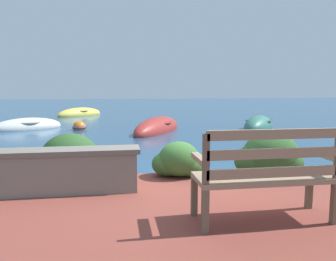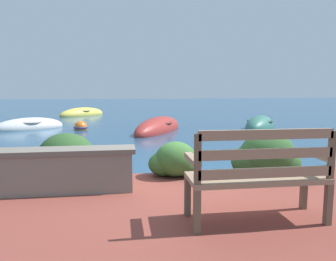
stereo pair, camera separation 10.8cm
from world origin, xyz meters
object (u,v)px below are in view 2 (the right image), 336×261
Objects in this scene: rowboat_mid at (260,127)px; rowboat_far at (29,127)px; rowboat_outer at (82,114)px; park_bench at (259,173)px; rowboat_nearest at (158,129)px; mooring_buoy at (81,127)px.

rowboat_far is at bearing 117.82° from rowboat_mid.
rowboat_mid is at bearing -89.19° from rowboat_outer.
rowboat_mid is (3.75, 8.45, -0.63)m from park_bench.
mooring_buoy is at bearing -78.10° from rowboat_nearest.
park_bench is at bearing -73.37° from mooring_buoy.
rowboat_far is (-4.67, 1.40, -0.01)m from rowboat_nearest.
rowboat_outer reaches higher than mooring_buoy.
park_bench is at bearing -167.13° from rowboat_mid.
rowboat_mid is at bearing -42.44° from rowboat_far.
mooring_buoy is (-2.74, 0.82, 0.01)m from rowboat_nearest.
park_bench is 10.86m from rowboat_far.
rowboat_mid is 8.54m from rowboat_far.
park_bench is 9.62m from mooring_buoy.
rowboat_mid is 0.91× the size of rowboat_outer.
rowboat_far is at bearing 112.17° from park_bench.
rowboat_mid is at bearing -6.59° from mooring_buoy.
park_bench is at bearing 28.73° from rowboat_nearest.
rowboat_nearest is 1.29× the size of rowboat_outer.
rowboat_far is at bearing -78.10° from rowboat_nearest.
rowboat_nearest is 2.86m from mooring_buoy.
rowboat_nearest is (-0.01, 8.38, -0.63)m from park_bench.
rowboat_outer is at bearing 95.99° from mooring_buoy.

